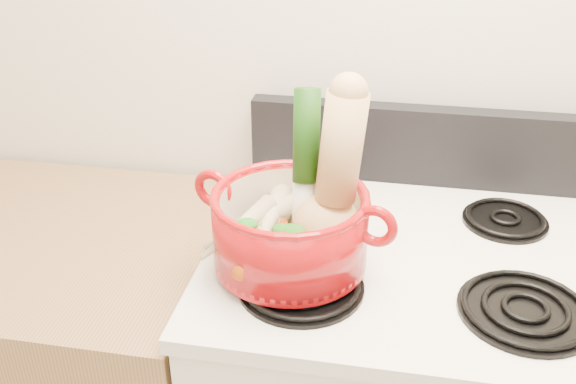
# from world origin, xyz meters

# --- Properties ---
(wall_back) EXTENTS (3.50, 0.02, 2.60)m
(wall_back) POSITION_xyz_m (0.00, 1.75, 1.30)
(wall_back) COLOR silver
(wall_back) RESTS_ON floor
(cooktop) EXTENTS (0.78, 0.67, 0.03)m
(cooktop) POSITION_xyz_m (0.00, 1.40, 0.93)
(cooktop) COLOR silver
(cooktop) RESTS_ON stove_body
(control_backsplash) EXTENTS (0.76, 0.05, 0.18)m
(control_backsplash) POSITION_xyz_m (0.00, 1.70, 1.04)
(control_backsplash) COLOR black
(control_backsplash) RESTS_ON cooktop
(burner_front_left) EXTENTS (0.22, 0.22, 0.02)m
(burner_front_left) POSITION_xyz_m (-0.19, 1.24, 0.96)
(burner_front_left) COLOR black
(burner_front_left) RESTS_ON cooktop
(burner_front_right) EXTENTS (0.22, 0.22, 0.02)m
(burner_front_right) POSITION_xyz_m (0.19, 1.24, 0.96)
(burner_front_right) COLOR black
(burner_front_right) RESTS_ON cooktop
(burner_back_left) EXTENTS (0.17, 0.17, 0.02)m
(burner_back_left) POSITION_xyz_m (-0.19, 1.54, 0.96)
(burner_back_left) COLOR black
(burner_back_left) RESTS_ON cooktop
(burner_back_right) EXTENTS (0.17, 0.17, 0.02)m
(burner_back_right) POSITION_xyz_m (0.19, 1.54, 0.96)
(burner_back_right) COLOR black
(burner_back_right) RESTS_ON cooktop
(dutch_oven) EXTENTS (0.34, 0.34, 0.14)m
(dutch_oven) POSITION_xyz_m (-0.22, 1.30, 1.04)
(dutch_oven) COLOR #980A0D
(dutch_oven) RESTS_ON burner_front_left
(pot_handle_left) EXTENTS (0.08, 0.04, 0.08)m
(pot_handle_left) POSITION_xyz_m (-0.37, 1.34, 1.08)
(pot_handle_left) COLOR #980A0D
(pot_handle_left) RESTS_ON dutch_oven
(pot_handle_right) EXTENTS (0.08, 0.04, 0.08)m
(pot_handle_right) POSITION_xyz_m (-0.07, 1.26, 1.08)
(pot_handle_right) COLOR #980A0D
(pot_handle_right) RESTS_ON dutch_oven
(squash) EXTENTS (0.15, 0.13, 0.31)m
(squash) POSITION_xyz_m (-0.15, 1.31, 1.15)
(squash) COLOR tan
(squash) RESTS_ON dutch_oven
(leek) EXTENTS (0.06, 0.11, 0.30)m
(leek) POSITION_xyz_m (-0.20, 1.32, 1.15)
(leek) COLOR silver
(leek) RESTS_ON dutch_oven
(ginger) EXTENTS (0.10, 0.09, 0.05)m
(ginger) POSITION_xyz_m (-0.19, 1.37, 1.02)
(ginger) COLOR #D6C383
(ginger) RESTS_ON dutch_oven
(parsnip_0) EXTENTS (0.13, 0.19, 0.05)m
(parsnip_0) POSITION_xyz_m (-0.27, 1.32, 1.02)
(parsnip_0) COLOR beige
(parsnip_0) RESTS_ON dutch_oven
(parsnip_1) EXTENTS (0.19, 0.18, 0.06)m
(parsnip_1) POSITION_xyz_m (-0.29, 1.32, 1.03)
(parsnip_1) COLOR beige
(parsnip_1) RESTS_ON dutch_oven
(parsnip_2) EXTENTS (0.06, 0.22, 0.07)m
(parsnip_2) POSITION_xyz_m (-0.26, 1.33, 1.04)
(parsnip_2) COLOR beige
(parsnip_2) RESTS_ON dutch_oven
(parsnip_3) EXTENTS (0.13, 0.19, 0.06)m
(parsnip_3) POSITION_xyz_m (-0.31, 1.29, 1.03)
(parsnip_3) COLOR beige
(parsnip_3) RESTS_ON dutch_oven
(carrot_0) EXTENTS (0.08, 0.17, 0.05)m
(carrot_0) POSITION_xyz_m (-0.22, 1.26, 1.02)
(carrot_0) COLOR #D0440A
(carrot_0) RESTS_ON dutch_oven
(carrot_1) EXTENTS (0.03, 0.13, 0.04)m
(carrot_1) POSITION_xyz_m (-0.28, 1.23, 1.02)
(carrot_1) COLOR #DC610B
(carrot_1) RESTS_ON dutch_oven
(carrot_2) EXTENTS (0.06, 0.16, 0.04)m
(carrot_2) POSITION_xyz_m (-0.23, 1.26, 1.03)
(carrot_2) COLOR #C63609
(carrot_2) RESTS_ON dutch_oven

